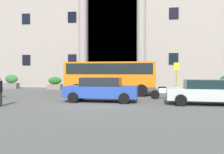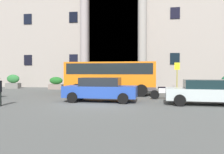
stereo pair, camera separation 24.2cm
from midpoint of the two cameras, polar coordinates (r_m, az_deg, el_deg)
The scene contains 11 objects.
ground_plane at distance 13.08m, azimuth -3.87°, elevation -6.92°, with size 80.00×64.00×0.12m, color #4C4E4C.
office_building_facade at distance 30.74m, azimuth 3.83°, elevation 11.66°, with size 42.56×9.74×14.77m.
orange_minibus at distance 18.35m, azimuth 0.14°, elevation 0.46°, with size 7.02×2.72×2.58m.
bus_stop_sign at distance 20.25m, azimuth 16.10°, elevation 0.64°, with size 0.44×0.08×2.60m.
hedge_planter_east at distance 23.27m, azimuth 9.27°, elevation -1.39°, with size 1.43×0.87×1.55m.
hedge_planter_far_east at distance 27.65m, azimuth -23.00°, elevation -1.09°, with size 1.52×0.72×1.53m.
hedge_planter_west at distance 24.86m, azimuth -13.37°, elevation -1.53°, with size 1.48×0.75×1.30m.
white_taxi_kerbside at distance 13.74m, azimuth 22.80°, elevation -3.38°, with size 4.44×2.18×1.37m.
parked_sedan_second at distance 14.05m, azimuth -2.37°, elevation -3.05°, with size 4.39×1.93×1.46m.
motorcycle_near_kerb at distance 16.52m, azimuth 25.32°, elevation -3.55°, with size 1.90×0.61×0.89m.
scooter_by_planter at distance 15.71m, azimuth 13.21°, elevation -3.70°, with size 1.95×0.63×0.89m.
Camera 2 is at (3.13, -12.58, 1.78)m, focal length 37.03 mm.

